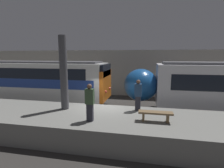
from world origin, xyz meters
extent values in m
plane|color=#33302D|center=(0.00, 0.00, 0.00)|extent=(120.00, 120.00, 0.00)
cube|color=slate|center=(0.00, -1.87, 0.54)|extent=(40.00, 3.73, 1.09)
cube|color=#9E998E|center=(0.00, 7.39, 2.27)|extent=(50.00, 0.15, 4.54)
cylinder|color=#47474C|center=(-2.03, -1.23, 3.07)|extent=(0.41, 0.41, 3.96)
ellipsoid|color=#195199|center=(1.94, 2.79, 1.89)|extent=(2.42, 2.64, 2.33)
sphere|color=#F2EFCC|center=(0.99, 2.79, 1.48)|extent=(0.20, 0.20, 0.20)
cube|color=black|center=(-10.16, 2.79, 0.32)|extent=(17.22, 2.35, 0.65)
cube|color=orange|center=(-0.68, 2.79, 1.81)|extent=(0.25, 2.81, 2.22)
cube|color=black|center=(-0.68, 2.79, 2.92)|extent=(0.25, 2.52, 0.89)
sphere|color=#EA4C42|center=(-0.52, 2.15, 1.42)|extent=(0.18, 0.18, 0.18)
sphere|color=#EA4C42|center=(-0.52, 3.44, 1.42)|extent=(0.18, 0.18, 0.18)
cube|color=#2D2D38|center=(-0.09, -2.70, 1.48)|extent=(0.28, 0.20, 0.79)
cube|color=#3D5638|center=(-0.09, -2.70, 2.22)|extent=(0.38, 0.24, 0.68)
sphere|color=brown|center=(-0.09, -2.70, 2.67)|extent=(0.22, 0.22, 0.22)
cube|color=#2D2D38|center=(1.93, -0.73, 1.47)|extent=(0.28, 0.20, 0.77)
cube|color=navy|center=(1.93, -0.73, 2.20)|extent=(0.38, 0.24, 0.67)
sphere|color=brown|center=(1.93, -0.73, 2.64)|extent=(0.22, 0.22, 0.22)
cube|color=brown|center=(2.26, -2.19, 1.29)|extent=(0.10, 0.32, 0.41)
cube|color=brown|center=(3.31, -2.19, 1.29)|extent=(0.10, 0.32, 0.41)
cube|color=brown|center=(2.78, -2.19, 1.50)|extent=(1.50, 0.40, 0.08)
camera|label=1|loc=(2.36, -9.86, 4.00)|focal=28.00mm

